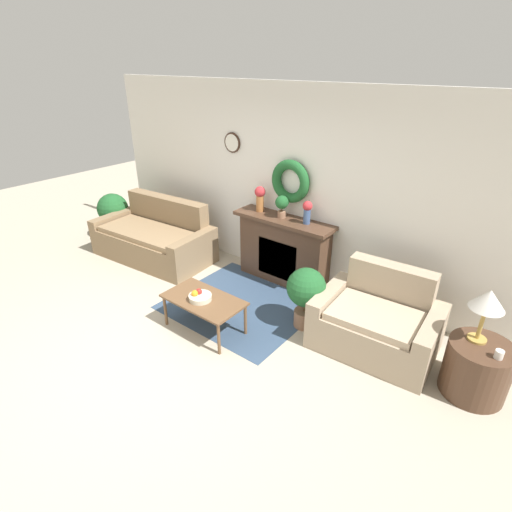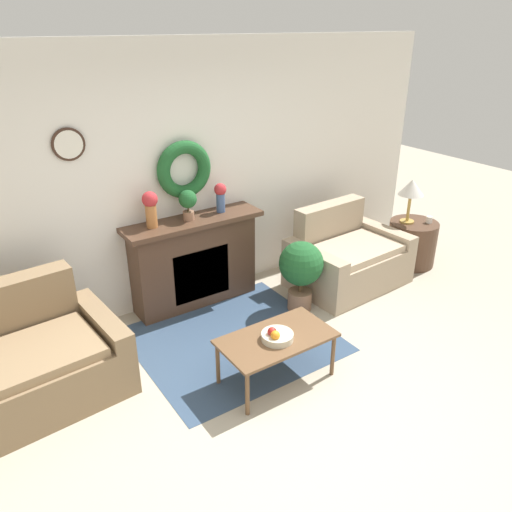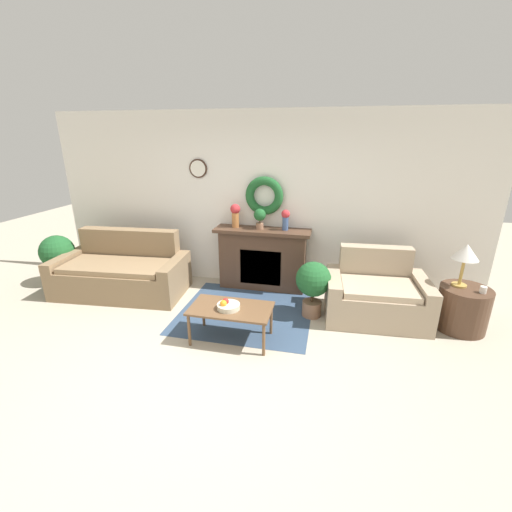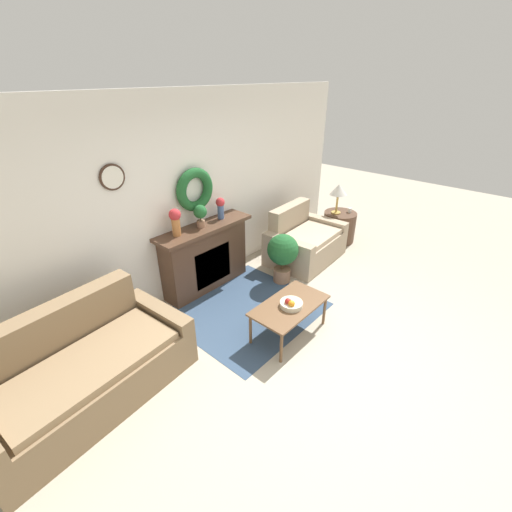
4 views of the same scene
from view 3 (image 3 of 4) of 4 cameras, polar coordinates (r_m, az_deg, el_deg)
ground_plane at (r=3.78m, az=-7.95°, el=-18.92°), size 16.00×16.00×0.00m
floor_rug at (r=4.85m, az=-1.68°, el=-9.24°), size 1.80×1.64×0.01m
wall_back at (r=5.39m, az=0.51°, el=9.03°), size 6.80×0.20×2.70m
fireplace at (r=5.40m, az=1.08°, el=-0.41°), size 1.48×0.41×0.98m
couch_left at (r=5.71m, az=-21.35°, el=-2.55°), size 2.00×1.12×0.93m
loveseat_right at (r=4.88m, az=19.30°, el=-6.19°), size 1.35×0.97×0.90m
coffee_table at (r=4.08m, az=-4.20°, el=-9.09°), size 0.96×0.54×0.43m
fruit_bowl at (r=4.02m, az=-4.72°, el=-8.25°), size 0.27×0.27×0.12m
side_table_by_loveseat at (r=5.06m, az=31.17°, el=-7.50°), size 0.60×0.60×0.56m
table_lamp at (r=4.84m, az=31.58°, el=0.38°), size 0.31×0.31×0.55m
mug at (r=4.90m, az=33.65°, el=-4.71°), size 0.08×0.08×0.08m
vase_on_mantel_left at (r=5.31m, az=-3.46°, el=7.04°), size 0.15×0.15×0.36m
vase_on_mantel_right at (r=5.16m, az=4.94°, el=6.29°), size 0.13×0.13×0.31m
potted_plant_on_mantel at (r=5.21m, az=0.64°, el=6.59°), size 0.18×0.18×0.31m
potted_plant_floor_by_couch at (r=6.41m, az=-30.16°, el=0.30°), size 0.54×0.54×0.82m
potted_plant_floor_by_loveseat at (r=4.61m, az=9.50°, el=-4.43°), size 0.47×0.47×0.77m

